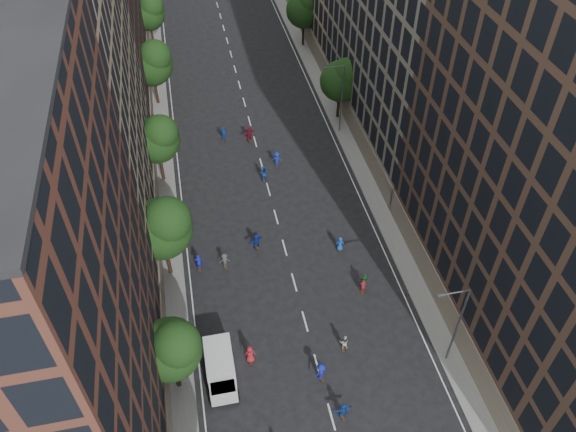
% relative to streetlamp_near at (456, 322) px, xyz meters
% --- Properties ---
extents(ground, '(240.00, 240.00, 0.00)m').
position_rel_streetlamp_near_xyz_m(ground, '(-10.37, 28.00, -5.17)').
color(ground, black).
rests_on(ground, ground).
extents(sidewalk_left, '(4.00, 105.00, 0.15)m').
position_rel_streetlamp_near_xyz_m(sidewalk_left, '(-22.37, 35.50, -5.09)').
color(sidewalk_left, slate).
rests_on(sidewalk_left, ground).
extents(sidewalk_right, '(4.00, 105.00, 0.15)m').
position_rel_streetlamp_near_xyz_m(sidewalk_right, '(1.63, 35.50, -5.09)').
color(sidewalk_right, slate).
rests_on(sidewalk_right, ground).
extents(bldg_left_a, '(14.00, 22.00, 30.00)m').
position_rel_streetlamp_near_xyz_m(bldg_left_a, '(-29.37, -1.00, 9.83)').
color(bldg_left_a, '#512A1F').
rests_on(bldg_left_a, ground).
extents(bldg_left_b, '(14.00, 26.00, 34.00)m').
position_rel_streetlamp_near_xyz_m(bldg_left_b, '(-29.37, 23.00, 11.83)').
color(bldg_left_b, '#917D5F').
rests_on(bldg_left_b, ground).
extents(tree_left_1, '(4.80, 4.80, 8.21)m').
position_rel_streetlamp_near_xyz_m(tree_left_1, '(-21.39, 1.86, 0.38)').
color(tree_left_1, black).
rests_on(tree_left_1, ground).
extents(tree_left_2, '(5.60, 5.60, 9.45)m').
position_rel_streetlamp_near_xyz_m(tree_left_2, '(-21.36, 13.83, 1.19)').
color(tree_left_2, black).
rests_on(tree_left_2, ground).
extents(tree_left_3, '(5.00, 5.00, 8.58)m').
position_rel_streetlamp_near_xyz_m(tree_left_3, '(-21.38, 27.85, 0.65)').
color(tree_left_3, black).
rests_on(tree_left_3, ground).
extents(tree_left_4, '(5.40, 5.40, 9.08)m').
position_rel_streetlamp_near_xyz_m(tree_left_4, '(-21.37, 43.84, 0.93)').
color(tree_left_4, black).
rests_on(tree_left_4, ground).
extents(tree_left_5, '(4.80, 4.80, 8.33)m').
position_rel_streetlamp_near_xyz_m(tree_left_5, '(-21.39, 59.86, 0.51)').
color(tree_left_5, black).
rests_on(tree_left_5, ground).
extents(tree_right_a, '(5.00, 5.00, 8.39)m').
position_rel_streetlamp_near_xyz_m(tree_right_a, '(1.02, 35.85, 0.46)').
color(tree_right_a, black).
rests_on(tree_right_a, ground).
extents(tree_right_b, '(5.20, 5.20, 8.83)m').
position_rel_streetlamp_near_xyz_m(tree_right_b, '(1.02, 55.85, 0.79)').
color(tree_right_b, black).
rests_on(tree_right_b, ground).
extents(streetlamp_near, '(2.64, 0.22, 9.06)m').
position_rel_streetlamp_near_xyz_m(streetlamp_near, '(0.00, 0.00, 0.00)').
color(streetlamp_near, '#595B60').
rests_on(streetlamp_near, ground).
extents(streetlamp_far, '(2.64, 0.22, 9.06)m').
position_rel_streetlamp_near_xyz_m(streetlamp_far, '(0.00, 33.00, 0.00)').
color(streetlamp_far, '#595B60').
rests_on(streetlamp_far, ground).
extents(cargo_van, '(2.33, 4.96, 2.64)m').
position_rel_streetlamp_near_xyz_m(cargo_van, '(-18.17, 2.02, -3.78)').
color(cargo_van, silver).
rests_on(cargo_van, ground).
extents(skater_3, '(1.36, 1.08, 1.84)m').
position_rel_streetlamp_near_xyz_m(skater_3, '(-10.40, 0.37, -4.25)').
color(skater_3, '#121D92').
rests_on(skater_3, ground).
extents(skater_5, '(1.50, 0.52, 1.61)m').
position_rel_streetlamp_near_xyz_m(skater_5, '(-9.54, -3.11, -4.37)').
color(skater_5, '#133C9F').
rests_on(skater_5, ground).
extents(skater_6, '(0.92, 0.60, 1.88)m').
position_rel_streetlamp_near_xyz_m(skater_6, '(-15.65, 3.07, -4.23)').
color(skater_6, '#AA1C25').
rests_on(skater_6, ground).
extents(skater_7, '(0.61, 0.46, 1.49)m').
position_rel_streetlamp_near_xyz_m(skater_7, '(-4.48, 8.18, -4.42)').
color(skater_7, maroon).
rests_on(skater_7, ground).
extents(skater_8, '(0.92, 0.82, 1.56)m').
position_rel_streetlamp_near_xyz_m(skater_8, '(-7.80, 2.72, -4.39)').
color(skater_8, '#B0B0AC').
rests_on(skater_8, ground).
extents(skater_9, '(1.07, 0.68, 1.59)m').
position_rel_streetlamp_near_xyz_m(skater_9, '(-16.43, 13.76, -4.37)').
color(skater_9, '#47474C').
rests_on(skater_9, ground).
extents(skater_10, '(0.97, 0.43, 1.63)m').
position_rel_streetlamp_near_xyz_m(skater_10, '(-4.16, 8.72, -4.35)').
color(skater_10, '#1B5A22').
rests_on(skater_10, ground).
extents(skater_11, '(1.71, 1.15, 1.77)m').
position_rel_streetlamp_near_xyz_m(skater_11, '(-13.07, 15.57, -4.28)').
color(skater_11, navy).
rests_on(skater_11, ground).
extents(skater_12, '(0.91, 0.71, 1.64)m').
position_rel_streetlamp_near_xyz_m(skater_12, '(-5.12, 13.60, -4.35)').
color(skater_12, blue).
rests_on(skater_12, ground).
extents(skater_13, '(0.69, 0.46, 1.88)m').
position_rel_streetlamp_near_xyz_m(skater_13, '(-18.86, 13.94, -4.23)').
color(skater_13, '#151BAF').
rests_on(skater_13, ground).
extents(skater_14, '(1.04, 0.89, 1.87)m').
position_rel_streetlamp_near_xyz_m(skater_14, '(-10.58, 25.67, -4.23)').
color(skater_14, '#153BAD').
rests_on(skater_14, ground).
extents(skater_15, '(1.33, 1.00, 1.84)m').
position_rel_streetlamp_near_xyz_m(skater_15, '(-8.66, 27.90, -4.25)').
color(skater_15, '#13289F').
rests_on(skater_15, ground).
extents(skater_16, '(1.14, 0.77, 1.80)m').
position_rel_streetlamp_near_xyz_m(skater_16, '(-14.00, 34.08, -4.27)').
color(skater_16, '#1648B8').
rests_on(skater_16, ground).
extents(skater_17, '(1.79, 1.21, 1.85)m').
position_rel_streetlamp_near_xyz_m(skater_17, '(-11.00, 33.41, -4.24)').
color(skater_17, maroon).
rests_on(skater_17, ground).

